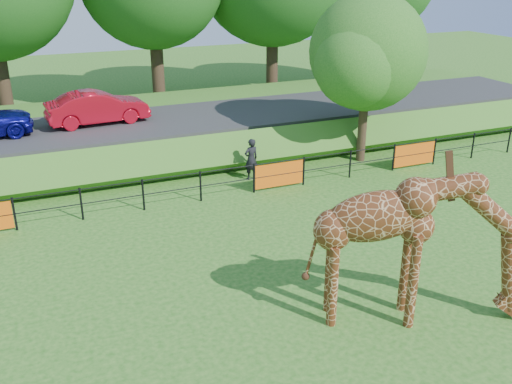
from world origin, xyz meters
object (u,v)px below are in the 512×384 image
car_red (97,107)px  tree_east (369,57)px  visitor (251,159)px  giraffe (419,248)px

car_red → tree_east: size_ratio=0.61×
car_red → visitor: 7.15m
giraffe → tree_east: tree_east is taller
giraffe → tree_east: 11.71m
car_red → visitor: size_ratio=2.60×
visitor → car_red: bearing=-57.1°
car_red → giraffe: bearing=-167.3°
giraffe → visitor: size_ratio=3.20×
tree_east → visitor: bearing=-176.7°
giraffe → car_red: 15.79m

